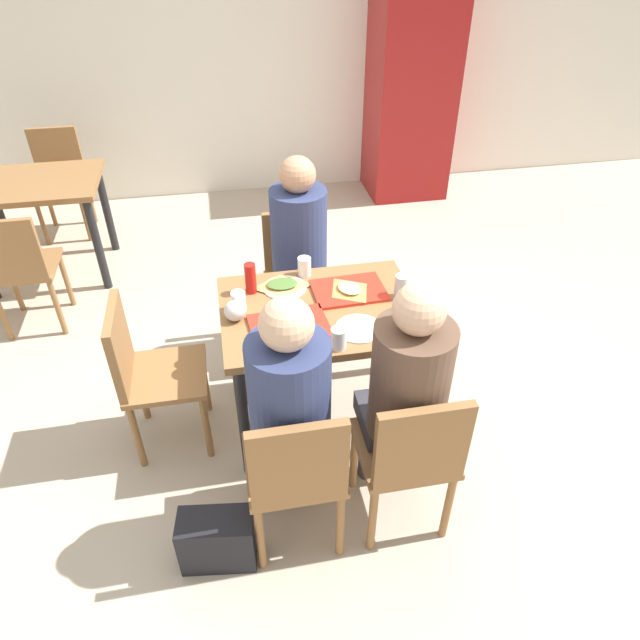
{
  "coord_description": "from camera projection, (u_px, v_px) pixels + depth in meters",
  "views": [
    {
      "loc": [
        -0.42,
        -2.22,
        2.36
      ],
      "look_at": [
        0.0,
        0.0,
        0.67
      ],
      "focal_mm": 32.17,
      "sensor_mm": 36.0,
      "label": 1
    }
  ],
  "objects": [
    {
      "name": "ground_plane",
      "position": [
        320.0,
        416.0,
        3.23
      ],
      "size": [
        10.0,
        10.0,
        0.02
      ],
      "primitive_type": "cube",
      "color": "#B7A893"
    },
    {
      "name": "back_wall",
      "position": [
        251.0,
        32.0,
        4.9
      ],
      "size": [
        10.0,
        0.1,
        2.8
      ],
      "primitive_type": "cube",
      "color": "silver",
      "rests_on": "ground_plane"
    },
    {
      "name": "main_table",
      "position": [
        320.0,
        327.0,
        2.85
      ],
      "size": [
        0.96,
        0.73,
        0.74
      ],
      "color": "olive",
      "rests_on": "ground_plane"
    },
    {
      "name": "chair_near_left",
      "position": [
        296.0,
        471.0,
        2.3
      ],
      "size": [
        0.4,
        0.4,
        0.85
      ],
      "color": "olive",
      "rests_on": "ground_plane"
    },
    {
      "name": "chair_near_right",
      "position": [
        411.0,
        453.0,
        2.37
      ],
      "size": [
        0.4,
        0.4,
        0.85
      ],
      "color": "olive",
      "rests_on": "ground_plane"
    },
    {
      "name": "chair_far_side",
      "position": [
        297.0,
        271.0,
        3.52
      ],
      "size": [
        0.4,
        0.4,
        0.85
      ],
      "color": "olive",
      "rests_on": "ground_plane"
    },
    {
      "name": "chair_left_end",
      "position": [
        146.0,
        368.0,
        2.8
      ],
      "size": [
        0.4,
        0.4,
        0.85
      ],
      "color": "olive",
      "rests_on": "ground_plane"
    },
    {
      "name": "person_in_red",
      "position": [
        289.0,
        403.0,
        2.26
      ],
      "size": [
        0.32,
        0.42,
        1.26
      ],
      "color": "#383842",
      "rests_on": "ground_plane"
    },
    {
      "name": "person_in_brown_jacket",
      "position": [
        406.0,
        387.0,
        2.33
      ],
      "size": [
        0.32,
        0.42,
        1.26
      ],
      "color": "#383842",
      "rests_on": "ground_plane"
    },
    {
      "name": "person_far_side",
      "position": [
        300.0,
        247.0,
        3.26
      ],
      "size": [
        0.32,
        0.42,
        1.26
      ],
      "color": "#383842",
      "rests_on": "ground_plane"
    },
    {
      "name": "tray_red_near",
      "position": [
        289.0,
        326.0,
        2.65
      ],
      "size": [
        0.38,
        0.29,
        0.02
      ],
      "primitive_type": "cube",
      "rotation": [
        0.0,
        0.0,
        0.08
      ],
      "color": "red",
      "rests_on": "main_table"
    },
    {
      "name": "tray_red_far",
      "position": [
        349.0,
        290.0,
        2.88
      ],
      "size": [
        0.37,
        0.27,
        0.02
      ],
      "primitive_type": "cube",
      "rotation": [
        0.0,
        0.0,
        0.04
      ],
      "color": "red",
      "rests_on": "main_table"
    },
    {
      "name": "paper_plate_center",
      "position": [
        285.0,
        288.0,
        2.91
      ],
      "size": [
        0.22,
        0.22,
        0.01
      ],
      "primitive_type": "cylinder",
      "color": "white",
      "rests_on": "main_table"
    },
    {
      "name": "paper_plate_near_edge",
      "position": [
        359.0,
        329.0,
        2.64
      ],
      "size": [
        0.22,
        0.22,
        0.01
      ],
      "primitive_type": "cylinder",
      "color": "white",
      "rests_on": "main_table"
    },
    {
      "name": "pizza_slice_a",
      "position": [
        287.0,
        326.0,
        2.62
      ],
      "size": [
        0.2,
        0.16,
        0.02
      ],
      "color": "#C68C47",
      "rests_on": "tray_red_near"
    },
    {
      "name": "pizza_slice_b",
      "position": [
        350.0,
        289.0,
        2.86
      ],
      "size": [
        0.22,
        0.24,
        0.02
      ],
      "color": "#C68C47",
      "rests_on": "tray_red_far"
    },
    {
      "name": "pizza_slice_c",
      "position": [
        282.0,
        285.0,
        2.91
      ],
      "size": [
        0.23,
        0.17,
        0.02
      ],
      "color": "#DBAD60",
      "rests_on": "paper_plate_center"
    },
    {
      "name": "plastic_cup_a",
      "position": [
        304.0,
        266.0,
        2.99
      ],
      "size": [
        0.07,
        0.07,
        0.1
      ],
      "primitive_type": "cylinder",
      "color": "white",
      "rests_on": "main_table"
    },
    {
      "name": "plastic_cup_b",
      "position": [
        339.0,
        338.0,
        2.51
      ],
      "size": [
        0.07,
        0.07,
        0.1
      ],
      "primitive_type": "cylinder",
      "color": "white",
      "rests_on": "main_table"
    },
    {
      "name": "plastic_cup_c",
      "position": [
        239.0,
        301.0,
        2.73
      ],
      "size": [
        0.07,
        0.07,
        0.1
      ],
      "primitive_type": "cylinder",
      "color": "white",
      "rests_on": "main_table"
    },
    {
      "name": "soda_can",
      "position": [
        401.0,
        287.0,
        2.82
      ],
      "size": [
        0.07,
        0.07,
        0.12
      ],
      "primitive_type": "cylinder",
      "color": "#B7BCC6",
      "rests_on": "main_table"
    },
    {
      "name": "condiment_bottle",
      "position": [
        251.0,
        278.0,
        2.84
      ],
      "size": [
        0.06,
        0.06,
        0.16
      ],
      "primitive_type": "cylinder",
      "color": "red",
      "rests_on": "main_table"
    },
    {
      "name": "foil_bundle",
      "position": [
        235.0,
        311.0,
        2.67
      ],
      "size": [
        0.1,
        0.1,
        0.1
      ],
      "primitive_type": "sphere",
      "color": "silver",
      "rests_on": "main_table"
    },
    {
      "name": "handbag",
      "position": [
        218.0,
        540.0,
        2.45
      ],
      "size": [
        0.34,
        0.2,
        0.28
      ],
      "primitive_type": "cube",
      "rotation": [
        0.0,
        0.0,
        -0.13
      ],
      "color": "black",
      "rests_on": "ground_plane"
    },
    {
      "name": "drink_fridge",
      "position": [
        411.0,
        90.0,
        5.1
      ],
      "size": [
        0.7,
        0.6,
        1.9
      ],
      "primitive_type": "cube",
      "color": "maroon",
      "rests_on": "ground_plane"
    },
    {
      "name": "background_table",
      "position": [
        37.0,
        198.0,
        4.07
      ],
      "size": [
        0.9,
        0.7,
        0.74
      ],
      "color": "olive",
      "rests_on": "ground_plane"
    },
    {
      "name": "background_chair_near",
      "position": [
        19.0,
        265.0,
        3.57
      ],
      "size": [
        0.4,
        0.4,
        0.85
      ],
      "color": "olive",
      "rests_on": "ground_plane"
    },
    {
      "name": "background_chair_far",
      "position": [
        59.0,
        174.0,
        4.72
      ],
      "size": [
        0.4,
        0.4,
        0.85
      ],
      "color": "olive",
      "rests_on": "ground_plane"
    }
  ]
}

